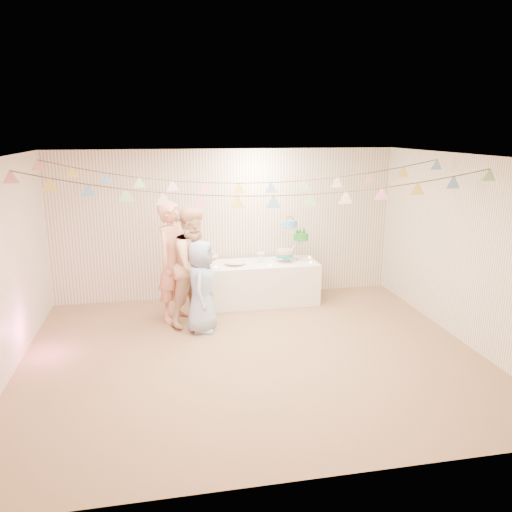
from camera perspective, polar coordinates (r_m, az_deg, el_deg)
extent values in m
plane|color=brown|center=(6.79, -0.39, -11.19)|extent=(6.00, 6.00, 0.00)
plane|color=white|center=(6.14, -0.44, 11.28)|extent=(6.00, 6.00, 0.00)
plane|color=white|center=(8.75, -3.39, 3.61)|extent=(6.00, 6.00, 0.00)
plane|color=white|center=(4.04, 6.12, -9.53)|extent=(6.00, 6.00, 0.00)
plane|color=white|center=(7.47, 22.84, 0.62)|extent=(5.00, 5.00, 0.00)
cube|color=white|center=(8.60, 0.63, -3.05)|extent=(1.90, 0.76, 0.71)
cylinder|color=white|center=(8.37, -2.38, -0.69)|extent=(0.34, 0.34, 0.02)
imported|color=tan|center=(7.79, -9.39, -0.63)|extent=(0.76, 0.82, 1.88)
imported|color=#DEB088|center=(7.59, -6.92, -1.13)|extent=(1.13, 1.10, 1.83)
imported|color=#91A9CE|center=(7.35, -6.26, -3.48)|extent=(0.59, 0.76, 1.37)
cylinder|color=#FFD88C|center=(8.24, -4.62, -1.20)|extent=(0.04, 0.04, 0.03)
cylinder|color=#FFD88C|center=(8.61, -1.89, -0.47)|extent=(0.04, 0.04, 0.03)
cylinder|color=#FFD88C|center=(8.31, 1.61, -1.02)|extent=(0.04, 0.04, 0.03)
cylinder|color=#FFD88C|center=(8.78, 2.59, -0.19)|extent=(0.04, 0.04, 0.03)
cylinder|color=#FFD88C|center=(8.53, 6.28, -0.70)|extent=(0.04, 0.04, 0.03)
cylinder|color=#FFD88C|center=(8.86, 6.16, -0.13)|extent=(0.04, 0.04, 0.03)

